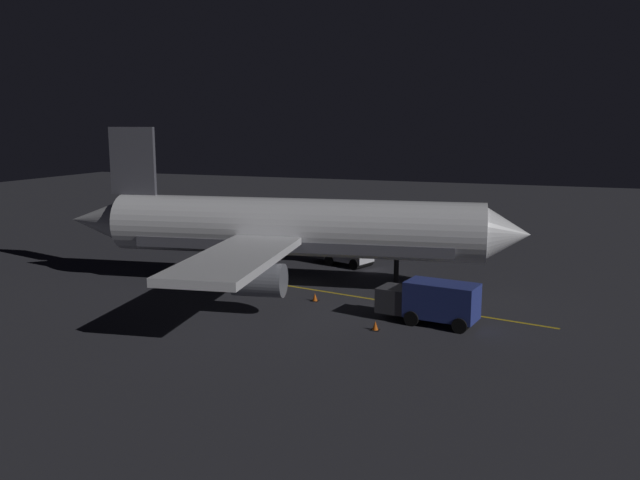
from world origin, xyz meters
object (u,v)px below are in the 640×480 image
object	(u,v)px
traffic_cone_near_left	(375,326)
catering_truck	(343,251)
ground_crew_worker	(440,307)
airliner	(287,229)
traffic_cone_near_right	(315,297)
baggage_truck	(432,302)

from	to	relation	value
traffic_cone_near_left	catering_truck	bearing A→B (deg)	-155.13
traffic_cone_near_left	ground_crew_worker	bearing A→B (deg)	134.22
ground_crew_worker	traffic_cone_near_left	world-z (taller)	ground_crew_worker
catering_truck	ground_crew_worker	xyz separation A→B (m)	(13.31, 10.76, -0.32)
airliner	traffic_cone_near_right	distance (m)	6.44
catering_truck	traffic_cone_near_right	world-z (taller)	catering_truck
traffic_cone_near_left	traffic_cone_near_right	xyz separation A→B (m)	(-4.70, -5.58, 0.00)
catering_truck	traffic_cone_near_right	bearing A→B (deg)	9.77
baggage_truck	traffic_cone_near_left	xyz separation A→B (m)	(2.47, -2.78, -1.05)
airliner	traffic_cone_near_left	distance (m)	13.01
airliner	baggage_truck	bearing A→B (deg)	63.96
baggage_truck	traffic_cone_near_left	distance (m)	3.86
baggage_truck	traffic_cone_near_right	xyz separation A→B (m)	(-2.23, -8.36, -1.05)
catering_truck	traffic_cone_near_right	xyz separation A→B (m)	(11.69, 2.01, -0.96)
catering_truck	traffic_cone_near_right	size ratio (longest dim) A/B	10.69
ground_crew_worker	traffic_cone_near_right	bearing A→B (deg)	-100.50
baggage_truck	ground_crew_worker	distance (m)	0.83
baggage_truck	catering_truck	distance (m)	17.36
ground_crew_worker	traffic_cone_near_right	distance (m)	8.92
airliner	catering_truck	size ratio (longest dim) A/B	5.91
traffic_cone_near_left	traffic_cone_near_right	size ratio (longest dim) A/B	1.00
baggage_truck	catering_truck	xyz separation A→B (m)	(-13.92, -10.37, -0.10)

